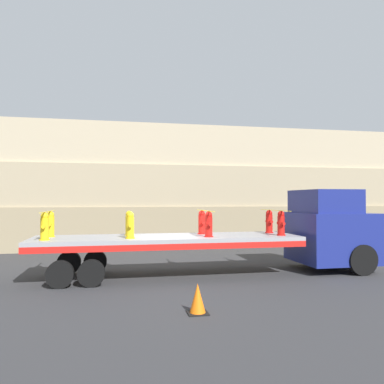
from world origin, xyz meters
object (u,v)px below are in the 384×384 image
Objects in this scene: flatbed_trailer at (151,244)px; fire_hydrant_red_near_2 at (209,224)px; fire_hydrant_yellow_near_0 at (45,227)px; fire_hydrant_red_far_2 at (202,223)px; fire_hydrant_yellow_far_1 at (129,223)px; fire_hydrant_red_far_3 at (269,222)px; traffic_cone at (198,299)px; truck_cab at (332,230)px; fire_hydrant_yellow_near_1 at (130,225)px; fire_hydrant_red_near_3 at (281,223)px; fire_hydrant_yellow_far_0 at (50,224)px.

fire_hydrant_red_near_2 is (1.94, -0.53, 0.69)m from flatbed_trailer.
fire_hydrant_red_far_2 is (5.34, 1.06, 0.00)m from fire_hydrant_yellow_near_0.
fire_hydrant_yellow_near_0 is 1.00× the size of fire_hydrant_yellow_far_1.
fire_hydrant_red_far_3 is (4.61, 0.53, 0.69)m from flatbed_trailer.
fire_hydrant_red_near_2 is 4.32m from traffic_cone.
fire_hydrant_yellow_near_1 is (-7.69, -0.53, 0.30)m from truck_cab.
fire_hydrant_red_near_2 and fire_hydrant_red_far_3 have the same top height.
traffic_cone is (-3.90, -3.87, -1.48)m from fire_hydrant_red_near_3.
flatbed_trailer is 13.10× the size of traffic_cone.
fire_hydrant_yellow_near_0 is at bearing 180.00° from fire_hydrant_red_near_2.
fire_hydrant_yellow_far_1 is at bearing 158.26° from fire_hydrant_red_near_2.
fire_hydrant_red_near_3 is at bearing -11.27° from fire_hydrant_yellow_far_1.
fire_hydrant_red_far_2 is at bearing 0.00° from fire_hydrant_yellow_far_0.
fire_hydrant_yellow_near_0 is 1.00× the size of fire_hydrant_red_far_3.
fire_hydrant_yellow_near_0 is at bearing 180.00° from fire_hydrant_yellow_near_1.
fire_hydrant_red_near_3 is at bearing 0.00° from fire_hydrant_yellow_near_0.
fire_hydrant_yellow_far_1 reaches higher than traffic_cone.
fire_hydrant_red_near_2 and fire_hydrant_red_near_3 have the same top height.
fire_hydrant_red_far_2 is (-5.01, 0.53, 0.30)m from truck_cab.
flatbed_trailer is 2.13m from fire_hydrant_red_near_2.
fire_hydrant_red_far_3 reaches higher than traffic_cone.
fire_hydrant_red_far_3 is (8.01, 1.06, 0.00)m from fire_hydrant_yellow_near_0.
fire_hydrant_red_near_2 is (5.34, 0.00, 0.00)m from fire_hydrant_yellow_near_0.
fire_hydrant_red_near_2 is at bearing -15.34° from flatbed_trailer.
flatbed_trailer is at bearing 164.66° from fire_hydrant_red_near_2.
fire_hydrant_yellow_far_1 is 1.00× the size of fire_hydrant_red_near_3.
traffic_cone is (4.11, -3.87, -1.48)m from fire_hydrant_yellow_near_0.
flatbed_trailer is 10.45× the size of fire_hydrant_yellow_far_1.
truck_cab is at bearing 35.18° from traffic_cone.
fire_hydrant_yellow_far_1 is 2.67m from fire_hydrant_red_far_2.
fire_hydrant_yellow_near_0 reaches higher than traffic_cone.
truck_cab reaches higher than fire_hydrant_yellow_far_0.
fire_hydrant_yellow_near_0 and fire_hydrant_red_near_3 have the same top height.
traffic_cone is (1.44, -4.94, -1.48)m from fire_hydrant_yellow_far_1.
truck_cab is at bearing 6.06° from fire_hydrant_red_near_2.
fire_hydrant_red_near_2 is at bearing 72.34° from traffic_cone.
flatbed_trailer is 1.14m from fire_hydrant_yellow_far_1.
fire_hydrant_yellow_far_1 is at bearing 180.00° from fire_hydrant_red_far_2.
fire_hydrant_yellow_near_0 and fire_hydrant_red_far_3 have the same top height.
fire_hydrant_yellow_far_0 is 1.00× the size of fire_hydrant_red_far_2.
fire_hydrant_yellow_far_0 is (0.00, 1.06, 0.00)m from fire_hydrant_yellow_near_0.
truck_cab is at bearing -12.80° from fire_hydrant_red_far_3.
fire_hydrant_red_far_3 is at bearing 51.66° from traffic_cone.
fire_hydrant_yellow_far_0 is 5.45m from fire_hydrant_red_near_2.
traffic_cone is (-1.23, -4.94, -1.48)m from fire_hydrant_red_far_2.
fire_hydrant_yellow_near_1 is (-0.73, -0.53, 0.69)m from flatbed_trailer.
fire_hydrant_red_far_2 is 2.88m from fire_hydrant_red_near_3.
fire_hydrant_yellow_far_0 and fire_hydrant_yellow_near_1 have the same top height.
fire_hydrant_red_near_2 reaches higher than traffic_cone.
traffic_cone is (-6.25, -4.40, -1.18)m from truck_cab.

